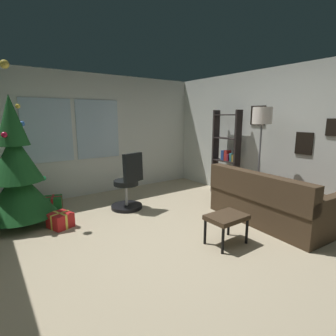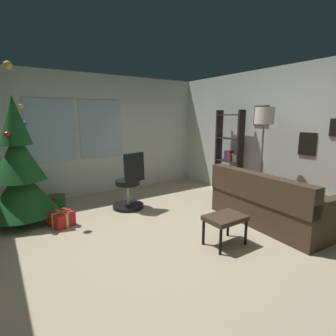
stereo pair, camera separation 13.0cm
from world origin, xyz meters
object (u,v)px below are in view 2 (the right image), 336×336
Objects in this scene: office_chair at (130,187)px; bookshelf at (229,159)px; gift_box_red at (62,219)px; gift_box_green at (56,201)px; holiday_tree at (20,173)px; floor_lamp at (264,125)px; gift_box_gold at (42,202)px; footstool at (225,220)px; couch at (286,205)px.

office_chair is 0.58× the size of bookshelf.
gift_box_red is at bearing -174.82° from office_chair.
gift_box_red is at bearing -96.08° from gift_box_green.
floor_lamp is (3.49, -1.71, 0.70)m from holiday_tree.
bookshelf is at bearing -21.61° from gift_box_gold.
holiday_tree reaches higher than gift_box_green.
footstool is 0.50× the size of office_chair.
couch is 3.82× the size of footstool.
office_chair is 2.54m from floor_lamp.
floor_lamp is at bearing -26.07° from holiday_tree.
couch is 4.76× the size of gift_box_gold.
holiday_tree is 6.34× the size of gift_box_green.
couch is 1.34m from floor_lamp.
footstool reaches higher than gift_box_green.
gift_box_gold is (-3.06, 2.93, -0.20)m from couch.
gift_box_gold is 0.23× the size of floor_lamp.
gift_box_red is at bearing 148.22° from couch.
floor_lamp is (1.40, 0.54, 1.17)m from footstool.
holiday_tree is 1.34× the size of floor_lamp.
couch reaches higher than gift_box_red.
footstool is 1.32× the size of gift_box_red.
gift_box_green is at bearing -38.18° from gift_box_gold.
gift_box_red is 1.10m from gift_box_gold.
office_chair is 2.18m from bookshelf.
gift_box_red reaches higher than gift_box_green.
floor_lamp reaches higher than gift_box_red.
gift_box_red is at bearing 157.22° from floor_lamp.
bookshelf is 0.99× the size of floor_lamp.
holiday_tree reaches higher than office_chair.
office_chair reaches higher than footstool.
footstool is 1.25× the size of gift_box_gold.
bookshelf is at bearing 76.79° from couch.
bookshelf reaches higher than gift_box_gold.
gift_box_green is 0.21× the size of floor_lamp.
floor_lamp reaches higher than gift_box_gold.
footstool is at bearing -60.82° from gift_box_green.
footstool is 2.34m from bookshelf.
floor_lamp reaches higher than gift_box_green.
footstool is 1.35× the size of gift_box_green.
gift_box_gold is at bearing 142.97° from floor_lamp.
bookshelf is at bearing -4.51° from gift_box_red.
gift_box_green is 0.27m from gift_box_gold.
gift_box_green is 3.50m from bookshelf.
gift_box_green is 0.92× the size of gift_box_gold.
gift_box_red is 1.25m from office_chair.
gift_box_green is at bearing 143.06° from floor_lamp.
floor_lamp is (1.82, -1.38, 1.10)m from office_chair.
holiday_tree is at bearing 136.50° from gift_box_red.
holiday_tree is at bearing -138.20° from gift_box_green.
gift_box_red is 0.22× the size of bookshelf.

